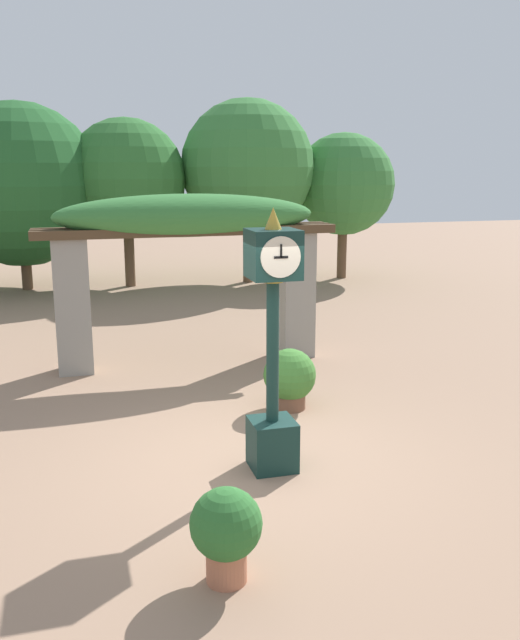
{
  "coord_description": "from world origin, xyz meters",
  "views": [
    {
      "loc": [
        -1.87,
        -6.94,
        3.28
      ],
      "look_at": [
        0.15,
        0.26,
        1.58
      ],
      "focal_mm": 38.0,
      "sensor_mm": 36.0,
      "label": 1
    }
  ],
  "objects": [
    {
      "name": "ground_plane",
      "position": [
        0.0,
        0.0,
        0.0
      ],
      "size": [
        60.0,
        60.0,
        0.0
      ],
      "primitive_type": "plane",
      "color": "#9E7A60"
    },
    {
      "name": "pedestal_clock",
      "position": [
        0.15,
        -0.24,
        1.4
      ],
      "size": [
        0.51,
        0.56,
        2.87
      ],
      "color": "#14332D",
      "rests_on": "ground"
    },
    {
      "name": "pergola",
      "position": [
        0.0,
        4.1,
        2.12
      ],
      "size": [
        4.93,
        1.15,
        2.85
      ],
      "color": "gray",
      "rests_on": "ground"
    },
    {
      "name": "potted_plant_near_left",
      "position": [
        -0.81,
        -2.17,
        0.46
      ],
      "size": [
        0.59,
        0.59,
        0.8
      ],
      "color": "#B26B4C",
      "rests_on": "ground"
    },
    {
      "name": "potted_plant_near_right",
      "position": [
        0.93,
        1.51,
        0.45
      ],
      "size": [
        0.73,
        0.73,
        0.85
      ],
      "color": "brown",
      "rests_on": "ground"
    },
    {
      "name": "tree_line",
      "position": [
        -0.91,
        12.14,
        2.89
      ],
      "size": [
        15.21,
        4.52,
        5.15
      ],
      "color": "brown",
      "rests_on": "ground"
    }
  ]
}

